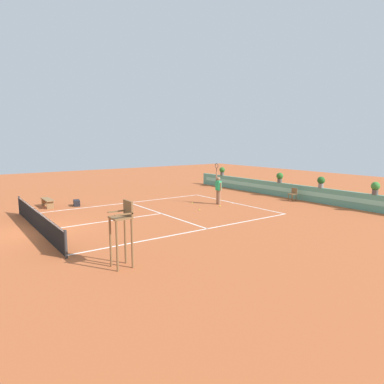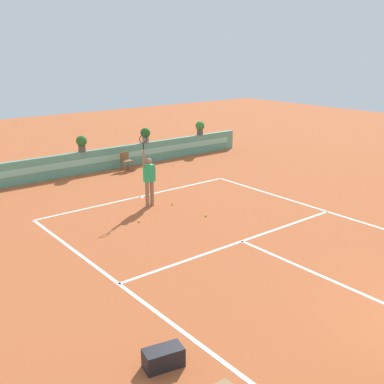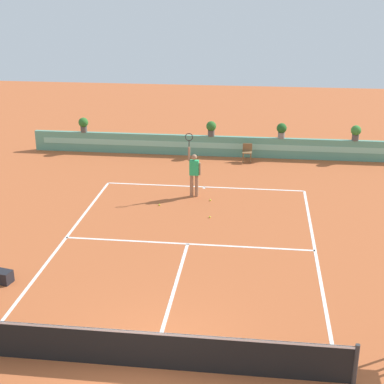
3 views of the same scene
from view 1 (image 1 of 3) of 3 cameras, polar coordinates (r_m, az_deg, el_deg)
name	(u,v)px [view 1 (image 1 of 3)]	position (r m, az deg, el deg)	size (l,w,h in m)	color
ground_plane	(155,214)	(18.99, -6.15, -3.71)	(60.00, 60.00, 0.00)	#B2562D
court_lines	(166,213)	(19.34, -4.30, -3.44)	(8.32, 11.94, 0.01)	white
net	(37,220)	(16.83, -24.28, -4.24)	(8.92, 0.10, 1.00)	#333333
back_wall_barrier	(281,190)	(25.58, 14.50, 0.38)	(18.00, 0.21, 1.00)	#599E84
umpire_chair	(123,226)	(11.11, -11.44, -5.56)	(0.60, 0.60, 2.14)	brown
ball_kid_chair	(293,194)	(23.99, 16.41, -0.27)	(0.44, 0.44, 0.85)	brown
bench_courtside	(47,201)	(22.58, -22.86, -1.40)	(1.60, 0.44, 0.51)	olive
gear_bag	(77,203)	(22.45, -18.59, -1.74)	(0.70, 0.36, 0.36)	black
tennis_player	(218,188)	(21.75, 4.39, 0.69)	(0.62, 0.22, 2.58)	#9E7051
tennis_ball_near_baseline	(192,203)	(22.13, 0.05, -1.81)	(0.07, 0.07, 0.07)	#CCE033
tennis_ball_mid_court	(199,210)	(19.97, 1.24, -2.95)	(0.07, 0.07, 0.07)	#CCE033
tennis_ball_by_sideline	(220,206)	(21.11, 4.67, -2.35)	(0.07, 0.07, 0.07)	#CCE033
potted_plant_far_right	(375,187)	(21.85, 28.14, 0.70)	(0.48, 0.48, 0.72)	#514C47
potted_plant_far_left	(222,171)	(30.00, 5.03, 3.55)	(0.48, 0.48, 0.72)	#514C47
potted_plant_centre	(280,177)	(25.55, 14.36, 2.44)	(0.48, 0.48, 0.72)	#514C47
potted_plant_right	(321,181)	(23.55, 20.62, 1.66)	(0.48, 0.48, 0.72)	gray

